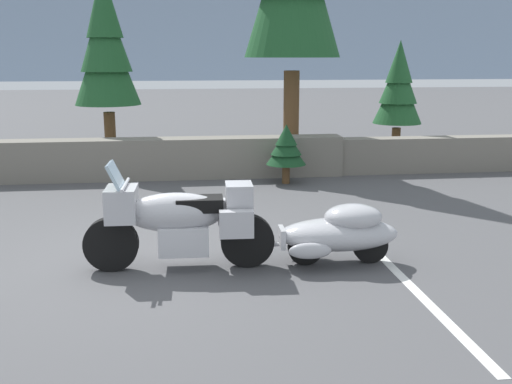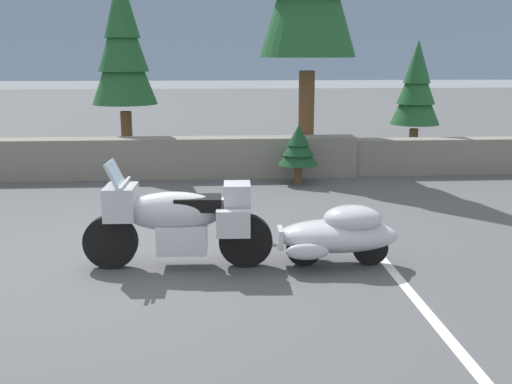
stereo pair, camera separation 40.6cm
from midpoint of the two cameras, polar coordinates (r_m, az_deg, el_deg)
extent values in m
plane|color=#4C4C4F|center=(7.95, -9.45, -6.23)|extent=(80.00, 80.00, 0.00)
cube|color=slate|center=(13.00, -7.39, 3.20)|extent=(8.00, 0.60, 0.85)
cube|color=#7F93AD|center=(102.95, -4.63, 15.75)|extent=(240.00, 80.00, 16.00)
cylinder|color=black|center=(7.60, -12.00, -4.62)|extent=(0.66, 0.16, 0.66)
cylinder|color=black|center=(7.49, 0.57, -4.58)|extent=(0.66, 0.16, 0.66)
cube|color=silver|center=(7.48, -5.38, -4.26)|extent=(0.61, 0.46, 0.36)
ellipsoid|color=#B2B2B7|center=(7.40, -6.21, -1.82)|extent=(1.21, 0.48, 0.48)
cube|color=#B2B2B7|center=(7.44, -11.04, -0.95)|extent=(0.38, 0.53, 0.40)
cube|color=#9EB7C6|center=(7.38, -11.53, 1.54)|extent=(0.20, 0.45, 0.34)
cube|color=black|center=(7.36, -3.90, -1.05)|extent=(0.57, 0.38, 0.16)
cube|color=#B2B2B7|center=(7.33, -0.20, -0.26)|extent=(0.33, 0.41, 0.28)
cube|color=#B2B2B7|center=(7.11, -0.51, -3.00)|extent=(0.40, 0.17, 0.32)
cube|color=#B2B2B7|center=(7.69, -0.64, -1.79)|extent=(0.40, 0.17, 0.32)
cylinder|color=silver|center=(7.38, -10.73, 0.79)|extent=(0.06, 0.70, 0.04)
cylinder|color=silver|center=(7.52, -11.71, -2.80)|extent=(0.26, 0.08, 0.54)
cylinder|color=black|center=(7.59, 6.07, -5.28)|extent=(0.44, 0.11, 0.44)
cylinder|color=black|center=(7.75, 12.14, -5.12)|extent=(0.44, 0.11, 0.44)
ellipsoid|color=#B2B2B7|center=(7.61, 9.18, -4.06)|extent=(1.52, 0.73, 0.40)
ellipsoid|color=#B2B2B7|center=(7.59, 10.57, -2.44)|extent=(0.74, 0.58, 0.32)
cube|color=silver|center=(7.51, 3.85, -4.31)|extent=(0.07, 0.32, 0.24)
ellipsoid|color=#B2B2B7|center=(7.27, 6.44, -5.61)|extent=(0.52, 0.16, 0.20)
ellipsoid|color=#B2B2B7|center=(7.88, 5.75, -4.15)|extent=(0.52, 0.16, 0.20)
cylinder|color=silver|center=(7.51, 0.86, -5.01)|extent=(0.70, 0.07, 0.05)
cylinder|color=brown|center=(14.00, 5.57, 6.74)|extent=(0.36, 0.36, 2.21)
cylinder|color=brown|center=(15.13, 15.27, 4.17)|extent=(0.21, 0.21, 0.84)
cone|color=#1E5128|center=(15.01, 15.54, 8.67)|extent=(1.16, 1.16, 1.33)
cone|color=#1E5128|center=(14.99, 15.63, 10.20)|extent=(0.90, 0.90, 1.16)
cone|color=#1E5128|center=(14.98, 15.72, 11.72)|extent=(0.64, 0.64, 0.99)
cylinder|color=brown|center=(14.47, -11.22, 4.90)|extent=(0.26, 0.26, 1.29)
cone|color=#1E5128|center=(14.34, -11.54, 12.14)|extent=(1.48, 1.48, 2.03)
cone|color=#1E5128|center=(14.35, -11.65, 14.57)|extent=(1.15, 1.15, 1.78)
cone|color=#1E5128|center=(14.39, -11.77, 17.00)|extent=(0.81, 0.81, 1.52)
cylinder|color=brown|center=(12.37, 4.91, 1.58)|extent=(0.16, 0.16, 0.35)
cone|color=#143D1E|center=(12.28, 4.95, 3.83)|extent=(0.81, 0.81, 0.55)
cone|color=#143D1E|center=(12.26, 4.97, 4.60)|extent=(0.63, 0.63, 0.48)
cone|color=#143D1E|center=(12.23, 4.98, 5.36)|extent=(0.44, 0.44, 0.41)
cube|color=silver|center=(6.92, 16.33, -9.49)|extent=(0.12, 3.60, 0.01)
camera|label=1|loc=(0.20, -88.50, 0.34)|focal=42.62mm
camera|label=2|loc=(0.20, 91.50, -0.34)|focal=42.62mm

